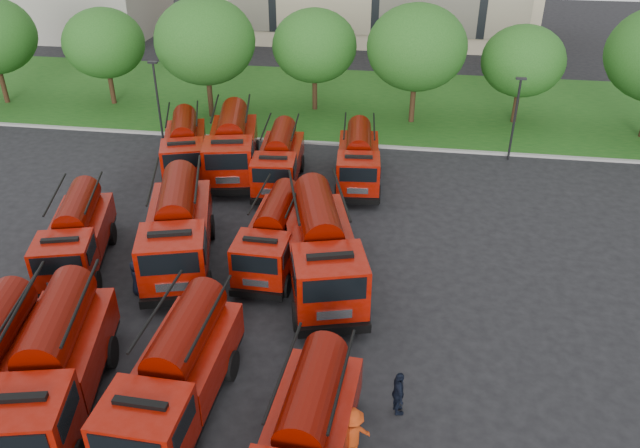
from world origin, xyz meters
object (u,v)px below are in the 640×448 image
(fire_truck_8, at_px, (185,146))
(fire_truck_10, at_px, (279,159))
(fire_truck_5, at_px, (178,228))
(fire_truck_11, at_px, (358,159))
(fire_truck_3, at_px, (305,441))
(firefighter_2, at_px, (397,412))
(firefighter_5, at_px, (343,298))
(fire_truck_4, at_px, (77,235))
(fire_truck_2, at_px, (177,375))
(firefighter_4, at_px, (139,292))
(fire_truck_1, at_px, (52,368))
(fire_truck_7, at_px, (321,248))
(fire_truck_9, at_px, (232,145))
(fire_truck_6, at_px, (273,235))

(fire_truck_8, bearing_deg, fire_truck_10, -26.59)
(fire_truck_5, bearing_deg, fire_truck_11, 36.71)
(fire_truck_3, xyz_separation_m, fire_truck_10, (-4.71, 18.91, -0.07))
(fire_truck_5, bearing_deg, fire_truck_8, 91.99)
(fire_truck_3, height_order, firefighter_2, fire_truck_3)
(firefighter_2, height_order, firefighter_5, firefighter_2)
(fire_truck_4, bearing_deg, fire_truck_2, -61.99)
(firefighter_2, height_order, firefighter_4, firefighter_2)
(fire_truck_1, relative_size, fire_truck_7, 0.95)
(fire_truck_9, distance_m, fire_truck_11, 7.30)
(fire_truck_5, xyz_separation_m, firefighter_4, (-1.02, -2.51, -1.77))
(fire_truck_7, xyz_separation_m, firefighter_4, (-7.51, -1.81, -1.81))
(fire_truck_1, xyz_separation_m, fire_truck_3, (8.49, -1.53, -0.17))
(fire_truck_4, distance_m, fire_truck_10, 11.71)
(fire_truck_5, xyz_separation_m, fire_truck_10, (2.77, 8.45, -0.28))
(firefighter_5, bearing_deg, fire_truck_1, 57.96)
(fire_truck_5, distance_m, firefighter_2, 12.68)
(fire_truck_9, relative_size, fire_truck_11, 1.18)
(fire_truck_9, height_order, firefighter_5, fire_truck_9)
(fire_truck_8, relative_size, firefighter_4, 4.48)
(fire_truck_4, relative_size, fire_truck_9, 0.88)
(fire_truck_2, bearing_deg, fire_truck_11, 78.55)
(fire_truck_5, xyz_separation_m, fire_truck_8, (-2.98, 9.36, -0.24))
(firefighter_4, bearing_deg, firefighter_5, -110.46)
(fire_truck_3, distance_m, firefighter_4, 11.74)
(fire_truck_4, xyz_separation_m, fire_truck_10, (7.18, 9.25, -0.02))
(fire_truck_3, xyz_separation_m, firefighter_2, (2.57, 2.94, -1.56))
(fire_truck_7, distance_m, fire_truck_11, 9.94)
(fire_truck_11, distance_m, firefighter_2, 17.06)
(firefighter_2, relative_size, firefighter_4, 1.08)
(fire_truck_10, distance_m, firefighter_4, 11.69)
(fire_truck_4, relative_size, fire_truck_10, 1.04)
(fire_truck_1, height_order, fire_truck_6, fire_truck_1)
(fire_truck_3, distance_m, fire_truck_11, 19.68)
(fire_truck_9, distance_m, firefighter_4, 12.17)
(fire_truck_1, distance_m, firefighter_2, 11.28)
(fire_truck_1, height_order, fire_truck_4, fire_truck_1)
(fire_truck_2, bearing_deg, fire_truck_7, 67.53)
(fire_truck_3, distance_m, fire_truck_9, 21.39)
(fire_truck_8, relative_size, firefighter_5, 4.34)
(fire_truck_3, xyz_separation_m, fire_truck_5, (-7.48, 10.46, 0.22))
(fire_truck_2, xyz_separation_m, fire_truck_7, (3.50, 7.84, 0.19))
(fire_truck_4, bearing_deg, firefighter_4, -42.53)
(fire_truck_6, height_order, fire_truck_10, fire_truck_10)
(firefighter_4, bearing_deg, fire_truck_11, -60.96)
(fire_truck_4, bearing_deg, fire_truck_7, -15.24)
(fire_truck_3, height_order, fire_truck_11, fire_truck_3)
(fire_truck_9, xyz_separation_m, firefighter_2, (10.24, -17.03, -1.72))
(fire_truck_8, xyz_separation_m, firefighter_4, (1.96, -11.88, -1.53))
(fire_truck_2, height_order, fire_truck_7, fire_truck_7)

